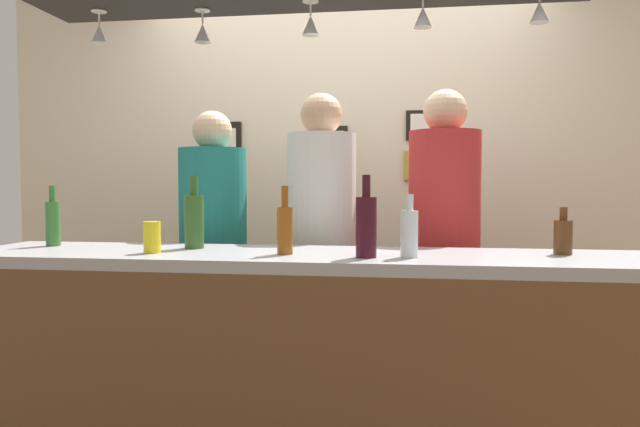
{
  "coord_description": "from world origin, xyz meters",
  "views": [
    {
      "loc": [
        0.38,
        -2.55,
        1.32
      ],
      "look_at": [
        0.0,
        0.1,
        1.18
      ],
      "focal_mm": 32.54,
      "sensor_mm": 36.0,
      "label": 1
    }
  ],
  "objects_px": {
    "person_left_teal_shirt": "(213,243)",
    "picture_frame_crest": "(333,147)",
    "person_middle_white_patterned_shirt": "(321,235)",
    "bottle_beer_amber_tall": "(285,228)",
    "bottle_soda_clear": "(409,232)",
    "drink_can": "(152,237)",
    "bottle_wine_dark_red": "(366,225)",
    "person_right_red_shirt": "(444,236)",
    "bottle_beer_brown_stubby": "(563,236)",
    "bottle_champagne_green": "(194,220)",
    "picture_frame_caricature": "(221,149)",
    "bottle_beer_green_import": "(53,222)",
    "picture_frame_lower_pair": "(429,165)",
    "picture_frame_upper_small": "(424,125)"
  },
  "relations": [
    {
      "from": "bottle_soda_clear",
      "to": "picture_frame_crest",
      "type": "xyz_separation_m",
      "value": [
        -0.46,
        1.49,
        0.41
      ]
    },
    {
      "from": "person_left_teal_shirt",
      "to": "bottle_soda_clear",
      "type": "distance_m",
      "value": 1.21
    },
    {
      "from": "person_middle_white_patterned_shirt",
      "to": "bottle_beer_brown_stubby",
      "type": "xyz_separation_m",
      "value": [
        1.0,
        -0.53,
        0.05
      ]
    },
    {
      "from": "person_left_teal_shirt",
      "to": "bottle_soda_clear",
      "type": "relative_size",
      "value": 7.32
    },
    {
      "from": "bottle_beer_green_import",
      "to": "picture_frame_crest",
      "type": "distance_m",
      "value": 1.73
    },
    {
      "from": "person_right_red_shirt",
      "to": "bottle_wine_dark_red",
      "type": "relative_size",
      "value": 5.88
    },
    {
      "from": "person_left_teal_shirt",
      "to": "bottle_beer_green_import",
      "type": "distance_m",
      "value": 0.77
    },
    {
      "from": "person_left_teal_shirt",
      "to": "picture_frame_upper_small",
      "type": "xyz_separation_m",
      "value": [
        1.08,
        0.78,
        0.66
      ]
    },
    {
      "from": "person_right_red_shirt",
      "to": "bottle_beer_amber_tall",
      "type": "distance_m",
      "value": 0.94
    },
    {
      "from": "picture_frame_crest",
      "to": "bottle_beer_brown_stubby",
      "type": "bearing_deg",
      "value": -51.79
    },
    {
      "from": "bottle_beer_brown_stubby",
      "to": "drink_can",
      "type": "xyz_separation_m",
      "value": [
        -1.56,
        -0.18,
        -0.01
      ]
    },
    {
      "from": "person_right_red_shirt",
      "to": "bottle_wine_dark_red",
      "type": "distance_m",
      "value": 0.81
    },
    {
      "from": "bottle_soda_clear",
      "to": "bottle_beer_green_import",
      "type": "relative_size",
      "value": 0.88
    },
    {
      "from": "person_right_red_shirt",
      "to": "drink_can",
      "type": "bearing_deg",
      "value": -148.43
    },
    {
      "from": "person_left_teal_shirt",
      "to": "picture_frame_crest",
      "type": "distance_m",
      "value": 1.08
    },
    {
      "from": "bottle_wine_dark_red",
      "to": "picture_frame_upper_small",
      "type": "bearing_deg",
      "value": 80.34
    },
    {
      "from": "picture_frame_crest",
      "to": "bottle_beer_amber_tall",
      "type": "bearing_deg",
      "value": -90.33
    },
    {
      "from": "picture_frame_lower_pair",
      "to": "bottle_wine_dark_red",
      "type": "bearing_deg",
      "value": -100.73
    },
    {
      "from": "person_middle_white_patterned_shirt",
      "to": "bottle_wine_dark_red",
      "type": "xyz_separation_m",
      "value": [
        0.27,
        -0.73,
        0.1
      ]
    },
    {
      "from": "person_left_teal_shirt",
      "to": "bottle_beer_green_import",
      "type": "height_order",
      "value": "person_left_teal_shirt"
    },
    {
      "from": "bottle_soda_clear",
      "to": "bottle_beer_amber_tall",
      "type": "height_order",
      "value": "bottle_beer_amber_tall"
    },
    {
      "from": "bottle_soda_clear",
      "to": "picture_frame_caricature",
      "type": "height_order",
      "value": "picture_frame_caricature"
    },
    {
      "from": "bottle_soda_clear",
      "to": "picture_frame_caricature",
      "type": "distance_m",
      "value": 1.94
    },
    {
      "from": "bottle_champagne_green",
      "to": "picture_frame_caricature",
      "type": "xyz_separation_m",
      "value": [
        -0.3,
        1.31,
        0.38
      ]
    },
    {
      "from": "bottle_wine_dark_red",
      "to": "bottle_champagne_green",
      "type": "distance_m",
      "value": 0.75
    },
    {
      "from": "person_middle_white_patterned_shirt",
      "to": "picture_frame_lower_pair",
      "type": "xyz_separation_m",
      "value": [
        0.55,
        0.78,
        0.37
      ]
    },
    {
      "from": "bottle_beer_brown_stubby",
      "to": "bottle_champagne_green",
      "type": "distance_m",
      "value": 1.46
    },
    {
      "from": "bottle_wine_dark_red",
      "to": "drink_can",
      "type": "bearing_deg",
      "value": 178.48
    },
    {
      "from": "bottle_wine_dark_red",
      "to": "person_middle_white_patterned_shirt",
      "type": "bearing_deg",
      "value": 110.02
    },
    {
      "from": "bottle_champagne_green",
      "to": "picture_frame_caricature",
      "type": "height_order",
      "value": "picture_frame_caricature"
    },
    {
      "from": "bottle_beer_brown_stubby",
      "to": "picture_frame_lower_pair",
      "type": "xyz_separation_m",
      "value": [
        -0.45,
        1.32,
        0.31
      ]
    },
    {
      "from": "bottle_beer_green_import",
      "to": "person_right_red_shirt",
      "type": "bearing_deg",
      "value": 17.29
    },
    {
      "from": "bottle_soda_clear",
      "to": "drink_can",
      "type": "relative_size",
      "value": 1.89
    },
    {
      "from": "bottle_champagne_green",
      "to": "picture_frame_crest",
      "type": "distance_m",
      "value": 1.43
    },
    {
      "from": "picture_frame_lower_pair",
      "to": "picture_frame_upper_small",
      "type": "xyz_separation_m",
      "value": [
        -0.03,
        0.0,
        0.24
      ]
    },
    {
      "from": "person_right_red_shirt",
      "to": "picture_frame_lower_pair",
      "type": "xyz_separation_m",
      "value": [
        -0.04,
        0.78,
        0.36
      ]
    },
    {
      "from": "bottle_beer_amber_tall",
      "to": "bottle_champagne_green",
      "type": "bearing_deg",
      "value": 160.15
    },
    {
      "from": "bottle_beer_green_import",
      "to": "bottle_beer_amber_tall",
      "type": "relative_size",
      "value": 1.0
    },
    {
      "from": "person_middle_white_patterned_shirt",
      "to": "bottle_beer_amber_tall",
      "type": "xyz_separation_m",
      "value": [
        -0.04,
        -0.68,
        0.08
      ]
    },
    {
      "from": "person_left_teal_shirt",
      "to": "picture_frame_lower_pair",
      "type": "height_order",
      "value": "person_left_teal_shirt"
    },
    {
      "from": "picture_frame_lower_pair",
      "to": "bottle_champagne_green",
      "type": "bearing_deg",
      "value": -127.66
    },
    {
      "from": "bottle_wine_dark_red",
      "to": "picture_frame_caricature",
      "type": "relative_size",
      "value": 0.88
    },
    {
      "from": "bottle_champagne_green",
      "to": "drink_can",
      "type": "xyz_separation_m",
      "value": [
        -0.1,
        -0.18,
        -0.06
      ]
    },
    {
      "from": "bottle_beer_brown_stubby",
      "to": "bottle_champagne_green",
      "type": "height_order",
      "value": "bottle_champagne_green"
    },
    {
      "from": "person_right_red_shirt",
      "to": "bottle_beer_brown_stubby",
      "type": "bearing_deg",
      "value": -52.78
    },
    {
      "from": "person_right_red_shirt",
      "to": "bottle_wine_dark_red",
      "type": "bearing_deg",
      "value": -114.12
    },
    {
      "from": "person_right_red_shirt",
      "to": "drink_can",
      "type": "xyz_separation_m",
      "value": [
        -1.16,
        -0.71,
        0.04
      ]
    },
    {
      "from": "bottle_soda_clear",
      "to": "bottle_wine_dark_red",
      "type": "relative_size",
      "value": 0.77
    },
    {
      "from": "bottle_beer_brown_stubby",
      "to": "picture_frame_lower_pair",
      "type": "relative_size",
      "value": 0.6
    },
    {
      "from": "person_right_red_shirt",
      "to": "picture_frame_lower_pair",
      "type": "distance_m",
      "value": 0.86
    }
  ]
}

